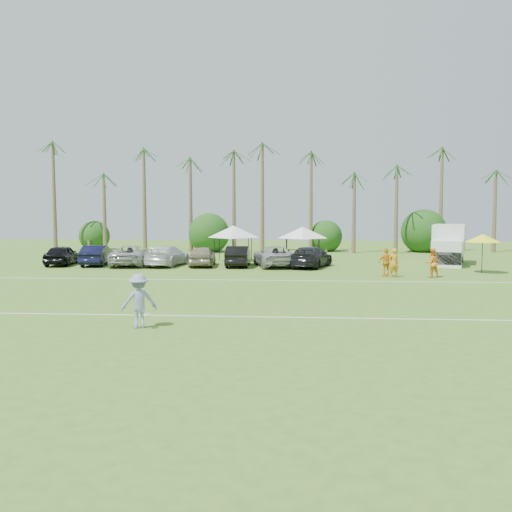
{
  "coord_description": "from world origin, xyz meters",
  "views": [
    {
      "loc": [
        3.28,
        -20.72,
        4.32
      ],
      "look_at": [
        0.71,
        12.78,
        1.6
      ],
      "focal_mm": 40.0,
      "sensor_mm": 36.0,
      "label": 1
    }
  ],
  "objects": [
    {
      "name": "bush_tree_1",
      "position": [
        -6.0,
        39.0,
        1.8
      ],
      "size": [
        4.0,
        4.0,
        4.0
      ],
      "color": "brown",
      "rests_on": "ground"
    },
    {
      "name": "palm_tree_9",
      "position": [
        18.0,
        38.0,
        8.35
      ],
      "size": [
        2.4,
        2.4,
        9.9
      ],
      "color": "brown",
      "rests_on": "ground"
    },
    {
      "name": "market_umbrella",
      "position": [
        15.71,
        19.05,
        2.41
      ],
      "size": [
        2.41,
        2.41,
        2.68
      ],
      "color": "black",
      "rests_on": "ground"
    },
    {
      "name": "parked_car_2",
      "position": [
        -9.74,
        22.47,
        0.79
      ],
      "size": [
        3.18,
        5.92,
        1.58
      ],
      "primitive_type": "imported",
      "rotation": [
        0.0,
        0.0,
        3.24
      ],
      "color": "#9E9EA0",
      "rests_on": "ground"
    },
    {
      "name": "canopy_tent_right",
      "position": [
        3.54,
        27.49,
        2.9
      ],
      "size": [
        4.18,
        4.18,
        3.39
      ],
      "color": "black",
      "rests_on": "ground"
    },
    {
      "name": "palm_tree_10",
      "position": [
        23.0,
        38.0,
        9.21
      ],
      "size": [
        2.4,
        2.4,
        10.9
      ],
      "color": "brown",
      "rests_on": "ground"
    },
    {
      "name": "parked_car_4",
      "position": [
        -4.19,
        22.52,
        0.79
      ],
      "size": [
        2.21,
        4.76,
        1.58
      ],
      "primitive_type": "imported",
      "rotation": [
        0.0,
        0.0,
        3.22
      ],
      "color": "gray",
      "rests_on": "ground"
    },
    {
      "name": "palm_tree_1",
      "position": [
        -17.0,
        38.0,
        8.35
      ],
      "size": [
        2.4,
        2.4,
        9.9
      ],
      "color": "brown",
      "rests_on": "ground"
    },
    {
      "name": "parked_car_5",
      "position": [
        -1.42,
        22.61,
        0.79
      ],
      "size": [
        1.81,
        4.84,
        1.58
      ],
      "primitive_type": "imported",
      "rotation": [
        0.0,
        0.0,
        3.17
      ],
      "color": "black",
      "rests_on": "ground"
    },
    {
      "name": "field_lines",
      "position": [
        0.0,
        8.0,
        0.01
      ],
      "size": [
        80.0,
        12.1,
        0.01
      ],
      "color": "white",
      "rests_on": "ground"
    },
    {
      "name": "palm_tree_0",
      "position": [
        -22.0,
        38.0,
        7.48
      ],
      "size": [
        2.4,
        2.4,
        8.9
      ],
      "color": "brown",
      "rests_on": "ground"
    },
    {
      "name": "palm_tree_7",
      "position": [
        8.0,
        38.0,
        10.06
      ],
      "size": [
        2.4,
        2.4,
        11.9
      ],
      "color": "brown",
      "rests_on": "ground"
    },
    {
      "name": "palm_tree_2",
      "position": [
        -12.0,
        38.0,
        9.21
      ],
      "size": [
        2.4,
        2.4,
        10.9
      ],
      "color": "brown",
      "rests_on": "ground"
    },
    {
      "name": "box_truck",
      "position": [
        15.05,
        25.34,
        1.69
      ],
      "size": [
        3.98,
        6.51,
        3.15
      ],
      "rotation": [
        0.0,
        0.0,
        -0.3
      ],
      "color": "white",
      "rests_on": "ground"
    },
    {
      "name": "canopy_tent_left",
      "position": [
        -2.26,
        26.72,
        3.01
      ],
      "size": [
        4.33,
        4.33,
        3.51
      ],
      "color": "black",
      "rests_on": "ground"
    },
    {
      "name": "ground",
      "position": [
        0.0,
        0.0,
        0.0
      ],
      "size": [
        120.0,
        120.0,
        0.0
      ],
      "primitive_type": "plane",
      "color": "#467021",
      "rests_on": "ground"
    },
    {
      "name": "palm_tree_3",
      "position": [
        -8.0,
        38.0,
        10.06
      ],
      "size": [
        2.4,
        2.4,
        11.9
      ],
      "color": "brown",
      "rests_on": "ground"
    },
    {
      "name": "bush_tree_0",
      "position": [
        -19.0,
        39.0,
        1.8
      ],
      "size": [
        4.0,
        4.0,
        4.0
      ],
      "color": "brown",
      "rests_on": "ground"
    },
    {
      "name": "parked_car_0",
      "position": [
        -15.28,
        22.46,
        0.79
      ],
      "size": [
        2.36,
        4.81,
        1.58
      ],
      "primitive_type": "imported",
      "rotation": [
        0.0,
        0.0,
        3.25
      ],
      "color": "black",
      "rests_on": "ground"
    },
    {
      "name": "frisbee_player",
      "position": [
        -2.58,
        -0.45,
        1.0
      ],
      "size": [
        1.47,
        1.16,
        1.99
      ],
      "rotation": [
        0.0,
        0.0,
        3.52
      ],
      "color": "#8592BD",
      "rests_on": "ground"
    },
    {
      "name": "palm_tree_4",
      "position": [
        -4.0,
        38.0,
        7.48
      ],
      "size": [
        2.4,
        2.4,
        8.9
      ],
      "color": "brown",
      "rests_on": "ground"
    },
    {
      "name": "sideline_player_c",
      "position": [
        8.9,
        16.62,
        0.92
      ],
      "size": [
        1.17,
        0.76,
        1.85
      ],
      "primitive_type": "imported",
      "rotation": [
        0.0,
        0.0,
        3.45
      ],
      "color": "orange",
      "rests_on": "ground"
    },
    {
      "name": "parked_car_6",
      "position": [
        1.36,
        22.6,
        0.79
      ],
      "size": [
        3.84,
        6.13,
        1.58
      ],
      "primitive_type": "imported",
      "rotation": [
        0.0,
        0.0,
        3.37
      ],
      "color": "#9FA2A4",
      "rests_on": "ground"
    },
    {
      "name": "sideline_player_b",
      "position": [
        11.75,
        16.36,
        0.93
      ],
      "size": [
        1.06,
        0.91,
        1.86
      ],
      "primitive_type": "imported",
      "rotation": [
        0.0,
        0.0,
        3.4
      ],
      "color": "orange",
      "rests_on": "ground"
    },
    {
      "name": "palm_tree_8",
      "position": [
        13.0,
        38.0,
        7.48
      ],
      "size": [
        2.4,
        2.4,
        8.9
      ],
      "color": "brown",
      "rests_on": "ground"
    },
    {
      "name": "parked_car_7",
      "position": [
        4.13,
        22.28,
        0.79
      ],
      "size": [
        3.74,
        5.85,
        1.58
      ],
      "primitive_type": "imported",
      "rotation": [
        0.0,
        0.0,
        2.84
      ],
      "color": "black",
      "rests_on": "ground"
    },
    {
      "name": "parked_car_1",
      "position": [
        -12.51,
        22.54,
        0.79
      ],
      "size": [
        2.12,
        4.93,
        1.58
      ],
      "primitive_type": "imported",
      "rotation": [
        0.0,
        0.0,
        3.24
      ],
      "color": "black",
      "rests_on": "ground"
    },
    {
      "name": "palm_tree_5",
      "position": [
        0.0,
        38.0,
        8.35
      ],
      "size": [
        2.4,
        2.4,
        9.9
      ],
      "color": "brown",
      "rests_on": "ground"
    },
    {
      "name": "palm_tree_6",
      "position": [
        4.0,
        38.0,
        9.21
      ],
      "size": [
        2.4,
        2.4,
        10.9
      ],
      "color": "brown",
      "rests_on": "ground"
    },
    {
      "name": "sideline_player_a",
      "position": [
        9.32,
        16.3,
        0.93
      ],
      "size": [
        0.77,
        0.61,
        1.85
      ],
      "primitive_type": "imported",
      "rotation": [
        0.0,
        0.0,
        3.42
      ],
      "color": "orange",
      "rests_on": "ground"
    },
    {
      "name": "bush_tree_3",
      "position": [
        16.0,
        39.0,
        1.8
      ],
      "size": [
        4.0,
        4.0,
        4.0
      ],
      "color": "brown",
      "rests_on": "ground"
    },
    {
      "name": "bush_tree_2",
      "position": [
        6.0,
        39.0,
        1.8
      ],
      "size": [
        4.0,
        4.0,
        4.0
      ],
      "color": "brown",
      "rests_on": "ground"
    },
    {
      "name": "parked_car_3",
      "position": [
        -6.96,
        22.54,
        0.79
      ],
      "size": [
        2.89,
        5.68,
        1.58
      ],
      "primitive_type": "imported",
      "rotation": [
        0.0,
        0.0,
        3.01
      ],
      "color": "silver",
      "rests_on": "ground"
    }
  ]
}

